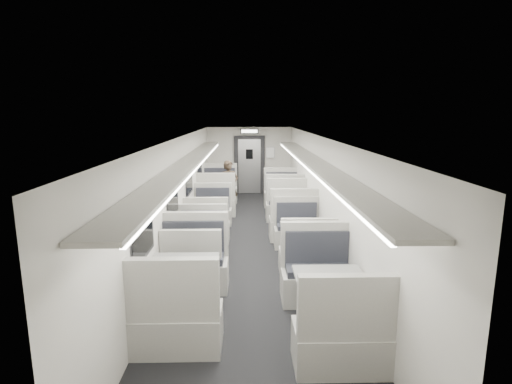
{
  "coord_description": "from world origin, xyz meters",
  "views": [
    {
      "loc": [
        -0.09,
        -8.37,
        2.89
      ],
      "look_at": [
        0.11,
        0.41,
        1.15
      ],
      "focal_mm": 28.0,
      "sensor_mm": 36.0,
      "label": 1
    }
  ],
  "objects_px": {
    "booth_left_d": "(185,286)",
    "booth_right_c": "(301,241)",
    "booth_right_a": "(284,199)",
    "booth_right_d": "(328,300)",
    "booth_left_a": "(218,195)",
    "passenger": "(229,187)",
    "vestibule_door": "(249,165)",
    "exit_sign": "(249,131)",
    "booth_right_b": "(290,213)",
    "booth_left_b": "(210,218)",
    "booth_left_c": "(198,252)"
  },
  "relations": [
    {
      "from": "booth_left_d",
      "to": "booth_right_c",
      "type": "bearing_deg",
      "value": 48.15
    },
    {
      "from": "booth_right_a",
      "to": "booth_right_d",
      "type": "height_order",
      "value": "booth_right_d"
    },
    {
      "from": "booth_left_a",
      "to": "passenger",
      "type": "height_order",
      "value": "passenger"
    },
    {
      "from": "booth_right_a",
      "to": "vestibule_door",
      "type": "xyz_separation_m",
      "value": [
        -1.0,
        2.84,
        0.64
      ]
    },
    {
      "from": "booth_right_c",
      "to": "vestibule_door",
      "type": "relative_size",
      "value": 0.96
    },
    {
      "from": "booth_right_a",
      "to": "exit_sign",
      "type": "height_order",
      "value": "exit_sign"
    },
    {
      "from": "booth_right_c",
      "to": "exit_sign",
      "type": "bearing_deg",
      "value": 99.23
    },
    {
      "from": "booth_right_b",
      "to": "booth_right_c",
      "type": "bearing_deg",
      "value": -90.0
    },
    {
      "from": "booth_right_b",
      "to": "booth_right_c",
      "type": "xyz_separation_m",
      "value": [
        0.0,
        -2.11,
        -0.05
      ]
    },
    {
      "from": "booth_left_b",
      "to": "booth_right_c",
      "type": "xyz_separation_m",
      "value": [
        2.0,
        -1.85,
        0.0
      ]
    },
    {
      "from": "booth_left_c",
      "to": "booth_left_d",
      "type": "relative_size",
      "value": 0.84
    },
    {
      "from": "booth_right_b",
      "to": "passenger",
      "type": "distance_m",
      "value": 2.42
    },
    {
      "from": "booth_right_b",
      "to": "passenger",
      "type": "bearing_deg",
      "value": 132.29
    },
    {
      "from": "booth_left_d",
      "to": "passenger",
      "type": "bearing_deg",
      "value": 86.39
    },
    {
      "from": "exit_sign",
      "to": "vestibule_door",
      "type": "bearing_deg",
      "value": 90.0
    },
    {
      "from": "booth_right_a",
      "to": "booth_right_b",
      "type": "height_order",
      "value": "booth_right_b"
    },
    {
      "from": "exit_sign",
      "to": "booth_right_c",
      "type": "bearing_deg",
      "value": -80.77
    },
    {
      "from": "passenger",
      "to": "exit_sign",
      "type": "xyz_separation_m",
      "value": [
        0.61,
        2.27,
        1.51
      ]
    },
    {
      "from": "booth_left_d",
      "to": "booth_right_a",
      "type": "bearing_deg",
      "value": 71.66
    },
    {
      "from": "booth_right_a",
      "to": "exit_sign",
      "type": "bearing_deg",
      "value": 113.05
    },
    {
      "from": "vestibule_door",
      "to": "exit_sign",
      "type": "bearing_deg",
      "value": -90.0
    },
    {
      "from": "booth_left_b",
      "to": "passenger",
      "type": "xyz_separation_m",
      "value": [
        0.39,
        2.03,
        0.41
      ]
    },
    {
      "from": "passenger",
      "to": "vestibule_door",
      "type": "distance_m",
      "value": 2.84
    },
    {
      "from": "booth_left_d",
      "to": "booth_right_a",
      "type": "distance_m",
      "value": 6.36
    },
    {
      "from": "booth_left_a",
      "to": "booth_right_c",
      "type": "relative_size",
      "value": 1.16
    },
    {
      "from": "booth_right_c",
      "to": "exit_sign",
      "type": "relative_size",
      "value": 3.26
    },
    {
      "from": "exit_sign",
      "to": "booth_left_a",
      "type": "bearing_deg",
      "value": -120.0
    },
    {
      "from": "booth_left_d",
      "to": "booth_right_a",
      "type": "height_order",
      "value": "booth_left_d"
    },
    {
      "from": "booth_left_c",
      "to": "booth_right_d",
      "type": "height_order",
      "value": "booth_right_d"
    },
    {
      "from": "passenger",
      "to": "booth_right_d",
      "type": "bearing_deg",
      "value": -96.77
    },
    {
      "from": "booth_right_d",
      "to": "booth_left_d",
      "type": "bearing_deg",
      "value": 167.23
    },
    {
      "from": "passenger",
      "to": "booth_right_b",
      "type": "bearing_deg",
      "value": -68.28
    },
    {
      "from": "booth_left_b",
      "to": "booth_left_d",
      "type": "bearing_deg",
      "value": -90.0
    },
    {
      "from": "booth_right_b",
      "to": "exit_sign",
      "type": "height_order",
      "value": "exit_sign"
    },
    {
      "from": "booth_left_c",
      "to": "booth_right_b",
      "type": "distance_m",
      "value": 3.37
    },
    {
      "from": "booth_left_d",
      "to": "booth_right_a",
      "type": "xyz_separation_m",
      "value": [
        2.0,
        6.03,
        -0.02
      ]
    },
    {
      "from": "booth_left_d",
      "to": "booth_right_a",
      "type": "relative_size",
      "value": 1.06
    },
    {
      "from": "booth_left_b",
      "to": "booth_left_c",
      "type": "xyz_separation_m",
      "value": [
        0.0,
        -2.46,
        -0.0
      ]
    },
    {
      "from": "booth_right_a",
      "to": "booth_right_b",
      "type": "relative_size",
      "value": 0.96
    },
    {
      "from": "booth_left_b",
      "to": "passenger",
      "type": "relative_size",
      "value": 1.31
    },
    {
      "from": "booth_right_a",
      "to": "exit_sign",
      "type": "relative_size",
      "value": 3.6
    },
    {
      "from": "booth_left_d",
      "to": "booth_right_d",
      "type": "bearing_deg",
      "value": -12.77
    },
    {
      "from": "booth_right_a",
      "to": "passenger",
      "type": "bearing_deg",
      "value": 177.06
    },
    {
      "from": "booth_right_c",
      "to": "booth_right_d",
      "type": "distance_m",
      "value": 2.69
    },
    {
      "from": "booth_right_c",
      "to": "booth_left_d",
      "type": "bearing_deg",
      "value": -131.85
    },
    {
      "from": "booth_left_b",
      "to": "booth_left_c",
      "type": "bearing_deg",
      "value": -90.0
    },
    {
      "from": "booth_left_a",
      "to": "exit_sign",
      "type": "bearing_deg",
      "value": 60.0
    },
    {
      "from": "booth_left_c",
      "to": "booth_left_d",
      "type": "height_order",
      "value": "booth_left_d"
    },
    {
      "from": "booth_left_b",
      "to": "booth_right_b",
      "type": "xyz_separation_m",
      "value": [
        2.0,
        0.26,
        0.06
      ]
    },
    {
      "from": "booth_left_c",
      "to": "exit_sign",
      "type": "distance_m",
      "value": 7.1
    }
  ]
}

